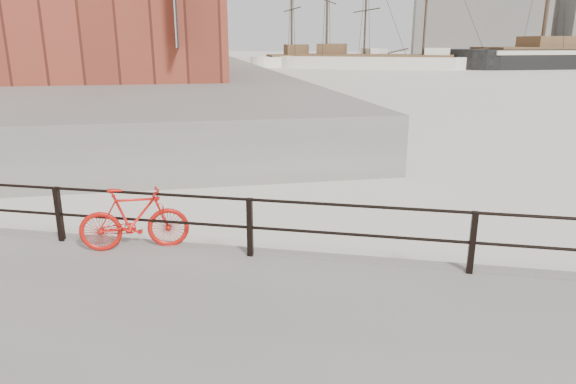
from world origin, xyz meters
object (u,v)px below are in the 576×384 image
at_px(bicycle, 134,219).
at_px(workboat_far, 121,76).
at_px(schooner_left, 328,66).
at_px(workboat_near, 105,88).
at_px(schooner_mid, 373,68).

bearing_deg(bicycle, workboat_far, 97.55).
xyz_separation_m(schooner_left, workboat_near, (-14.02, -42.72, 0.00)).
distance_m(bicycle, workboat_near, 38.35).
xyz_separation_m(bicycle, schooner_left, (-5.65, 75.63, -0.90)).
distance_m(bicycle, schooner_mid, 71.21).
height_order(schooner_mid, workboat_near, schooner_mid).
height_order(schooner_left, workboat_far, schooner_left).
distance_m(schooner_mid, workboat_far, 36.19).
xyz_separation_m(bicycle, workboat_near, (-19.67, 32.91, -0.90)).
distance_m(workboat_near, workboat_far, 16.80).
bearing_deg(schooner_mid, workboat_far, -135.70).
bearing_deg(workboat_far, schooner_left, 15.27).
bearing_deg(workboat_near, schooner_left, 50.87).
bearing_deg(workboat_far, bicycle, -98.67).
xyz_separation_m(workboat_near, workboat_far, (-6.82, 15.35, 0.00)).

